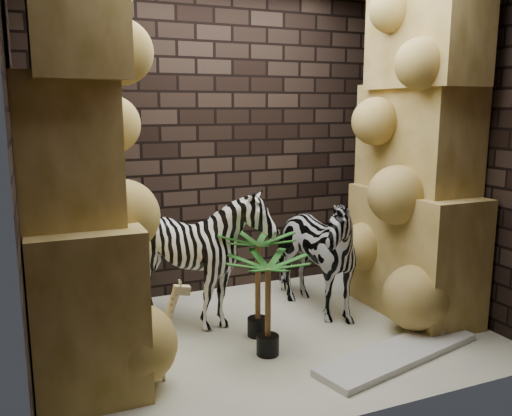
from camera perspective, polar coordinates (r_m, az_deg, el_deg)
name	(u,v)px	position (r m, az deg, el deg)	size (l,w,h in m)	color
floor	(268,336)	(4.44, 1.26, -13.50)	(3.50, 3.50, 0.00)	#E9E8C2
wall_back	(216,141)	(5.23, -4.34, 7.16)	(3.50, 3.50, 0.00)	black
wall_front	(363,167)	(2.97, 11.31, 4.30)	(3.50, 3.50, 0.00)	black
wall_left	(16,159)	(3.71, -24.25, 4.80)	(3.00, 3.00, 0.00)	black
wall_right	(449,144)	(5.04, 19.92, 6.43)	(3.00, 3.00, 0.00)	black
rock_pillar_left	(74,157)	(3.72, -18.83, 5.19)	(0.68, 1.30, 3.00)	#DCB870
rock_pillar_right	(419,145)	(4.82, 17.02, 6.43)	(0.58, 1.25, 3.00)	#DCB870
zebra_right	(309,242)	(4.74, 5.66, -3.67)	(0.59, 1.10, 1.30)	white
zebra_left	(200,264)	(4.47, -6.02, -5.93)	(0.97, 1.20, 1.09)	white
giraffe_toy	(148,332)	(3.71, -11.48, -12.89)	(0.36, 0.12, 0.70)	beige
palm_front	(258,285)	(4.29, 0.20, -8.22)	(0.36, 0.36, 0.86)	#134311
palm_back	(268,306)	(3.99, 1.28, -10.39)	(0.36, 0.36, 0.77)	#134311
surfboard	(399,354)	(4.23, 15.02, -14.78)	(1.44, 0.35, 0.05)	silver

